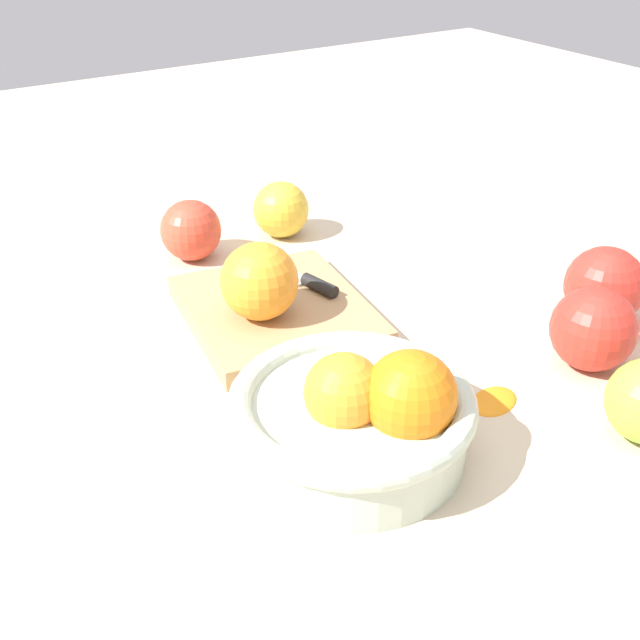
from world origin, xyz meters
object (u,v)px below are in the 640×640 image
object	(u,v)px
cutting_board	(276,312)
orange_on_board	(259,281)
bowl	(358,414)
apple_front_right	(281,210)
apple_front_left	(604,286)
knife	(298,277)
apple_front_left_3	(593,329)
apple_back_right	(191,230)

from	to	relation	value
cutting_board	orange_on_board	distance (m)	0.06
bowl	apple_front_right	world-z (taller)	bowl
orange_on_board	apple_front_left	xyz separation A→B (m)	(-0.17, -0.31, -0.02)
orange_on_board	bowl	bearing A→B (deg)	172.94
knife	bowl	bearing A→B (deg)	159.01
knife	apple_front_left_3	distance (m)	0.31
bowl	apple_front_left_3	size ratio (longest dim) A/B	2.47
bowl	apple_front_left_3	bearing A→B (deg)	-92.54
apple_back_right	apple_front_left	world-z (taller)	apple_front_left
orange_on_board	knife	distance (m)	0.09
apple_back_right	apple_front_left	size ratio (longest dim) A/B	0.89
knife	orange_on_board	bearing A→B (deg)	121.91
orange_on_board	apple_front_left_3	size ratio (longest dim) A/B	0.97
cutting_board	knife	bearing A→B (deg)	-56.83
knife	apple_back_right	size ratio (longest dim) A/B	2.12
apple_front_right	cutting_board	bearing A→B (deg)	148.38
orange_on_board	apple_front_left	world-z (taller)	orange_on_board
orange_on_board	apple_front_left_3	xyz separation A→B (m)	(-0.22, -0.23, -0.02)
cutting_board	apple_front_left_3	world-z (taller)	apple_front_left_3
apple_back_right	apple_front_left	distance (m)	0.47
apple_back_right	apple_front_left_3	distance (m)	0.47
bowl	apple_back_right	bearing A→B (deg)	-5.73
cutting_board	apple_front_right	world-z (taller)	apple_front_right
knife	cutting_board	bearing A→B (deg)	123.17
apple_back_right	apple_front_left	bearing A→B (deg)	-141.01
bowl	apple_front_left	world-z (taller)	bowl
cutting_board	apple_front_right	distance (m)	0.22
cutting_board	apple_back_right	size ratio (longest dim) A/B	2.83
apple_back_right	knife	bearing A→B (deg)	-160.28
apple_back_right	apple_front_right	bearing A→B (deg)	-90.15
orange_on_board	apple_back_right	world-z (taller)	orange_on_board
orange_on_board	knife	bearing A→B (deg)	-58.09
apple_front_right	apple_front_left	distance (m)	0.40
cutting_board	knife	xyz separation A→B (m)	(0.03, -0.05, 0.02)
apple_front_left	bowl	bearing A→B (deg)	96.84
apple_back_right	orange_on_board	bearing A→B (deg)	175.66
apple_front_right	apple_front_left	xyz separation A→B (m)	(-0.37, -0.17, 0.01)
bowl	apple_front_right	xyz separation A→B (m)	(0.41, -0.16, -0.00)
cutting_board	apple_front_left_3	bearing A→B (deg)	-138.13
apple_front_right	apple_front_left_3	bearing A→B (deg)	-167.10
orange_on_board	apple_front_left_3	distance (m)	0.32
orange_on_board	apple_back_right	bearing A→B (deg)	-4.34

